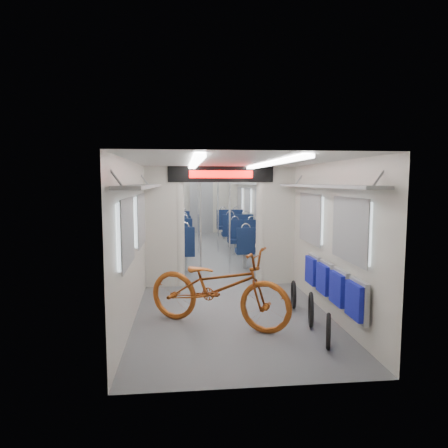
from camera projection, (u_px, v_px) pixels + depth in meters
name	position (u px, v px, depth m)	size (l,w,h in m)	color
carriage	(214.00, 203.00, 9.43)	(12.00, 12.02, 2.31)	#515456
bicycle	(218.00, 287.00, 5.54)	(0.74, 2.11, 1.11)	#9F4A17
flip_bench	(332.00, 283.00, 5.63)	(0.12, 2.10, 0.51)	gray
bike_hoop_a	(328.00, 333.00, 4.79)	(0.44, 0.44, 0.05)	black
bike_hoop_b	(311.00, 311.00, 5.52)	(0.49, 0.49, 0.05)	black
bike_hoop_c	(294.00, 296.00, 6.34)	(0.45, 0.45, 0.05)	black
seat_bay_near_left	(175.00, 241.00, 9.85)	(0.93, 2.17, 1.13)	#0C1838
seat_bay_near_right	(249.00, 240.00, 10.10)	(0.89, 1.98, 1.07)	#0C1838
seat_bay_far_left	(177.00, 227.00, 13.10)	(0.90, 2.04, 1.09)	#0C1838
seat_bay_far_right	(233.00, 226.00, 13.17)	(0.94, 2.20, 1.14)	#0C1838
stanchion_near_left	(201.00, 223.00, 8.27)	(0.04, 0.04, 2.30)	silver
stanchion_near_right	(230.00, 222.00, 8.65)	(0.04, 0.04, 2.30)	silver
stanchion_far_left	(198.00, 212.00, 11.21)	(0.04, 0.04, 2.30)	silver
stanchion_far_right	(218.00, 212.00, 11.39)	(0.04, 0.04, 2.30)	silver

